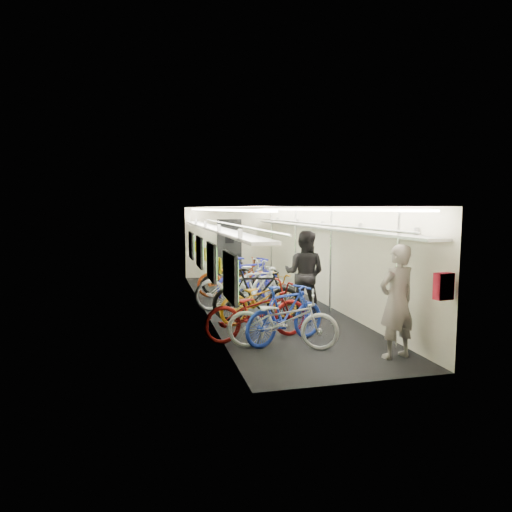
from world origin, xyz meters
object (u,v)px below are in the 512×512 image
bicycle_1 (286,314)px  backpack (444,286)px  bicycle_0 (283,320)px  passenger_near (397,301)px  passenger_mid (305,274)px

bicycle_1 → backpack: (1.71, -1.97, 0.76)m
bicycle_0 → passenger_near: bearing=-97.8°
bicycle_0 → passenger_mid: size_ratio=1.00×
passenger_mid → backpack: bearing=135.0°
passenger_mid → backpack: size_ratio=4.99×
bicycle_1 → passenger_mid: size_ratio=0.92×
passenger_near → passenger_mid: bearing=-93.1°
bicycle_0 → backpack: size_ratio=4.97×
bicycle_0 → bicycle_1: bearing=-5.9°
backpack → bicycle_1: bearing=123.9°
bicycle_1 → passenger_near: 1.91m
bicycle_0 → backpack: (1.86, -1.66, 0.78)m
bicycle_1 → backpack: backpack is taller
passenger_near → backpack: (0.24, -0.81, 0.37)m
bicycle_0 → bicycle_1: 0.34m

